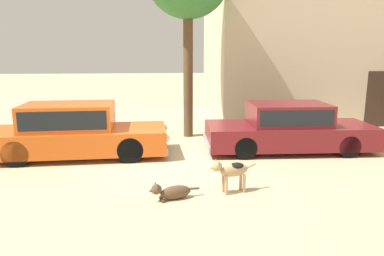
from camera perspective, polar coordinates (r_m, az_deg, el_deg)
name	(u,v)px	position (r m, az deg, el deg)	size (l,w,h in m)	color
ground_plane	(164,165)	(9.09, -4.42, -5.91)	(80.00, 80.00, 0.00)	tan
parked_sedan_nearest	(75,130)	(10.12, -18.15, -0.36)	(4.85, 1.83, 1.45)	#D15619
parked_sedan_second	(288,127)	(10.59, 15.11, 0.11)	(4.88, 1.93, 1.38)	maroon
stray_dog_spotted	(171,192)	(7.00, -3.31, -10.09)	(1.02, 0.40, 0.39)	brown
stray_dog_tan	(231,170)	(7.25, 6.25, -6.65)	(1.02, 0.37, 0.73)	tan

